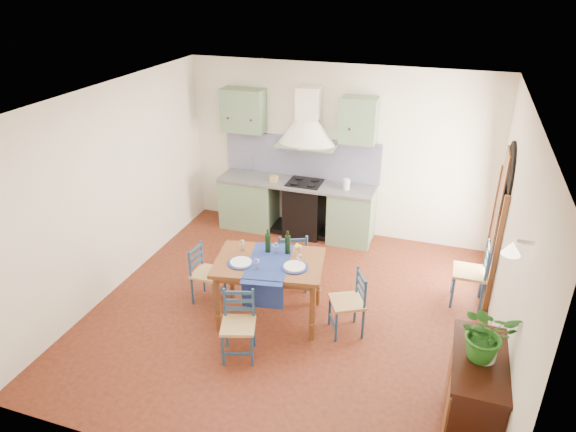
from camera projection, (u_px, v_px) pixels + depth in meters
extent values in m
plane|color=#45160E|center=(289.00, 311.00, 6.78)|extent=(5.00, 5.00, 0.00)
cube|color=white|center=(337.00, 152.00, 8.30)|extent=(5.00, 0.04, 2.80)
cube|color=slate|center=(249.00, 202.00, 8.87)|extent=(0.90, 0.60, 0.88)
cube|color=slate|center=(351.00, 216.00, 8.36)|extent=(0.70, 0.60, 0.88)
cube|color=black|center=(304.00, 210.00, 8.58)|extent=(0.60, 0.58, 0.88)
cube|color=gray|center=(296.00, 183.00, 8.42)|extent=(2.60, 0.64, 0.04)
cube|color=silver|center=(248.00, 177.00, 8.67)|extent=(0.45, 0.40, 0.03)
cylinder|color=silver|center=(252.00, 165.00, 8.75)|extent=(0.02, 0.02, 0.26)
cube|color=black|center=(305.00, 183.00, 8.37)|extent=(0.55, 0.48, 0.02)
cube|color=black|center=(297.00, 228.00, 8.84)|extent=(2.60, 0.50, 0.08)
cube|color=#090B51|center=(301.00, 157.00, 8.50)|extent=(2.65, 0.05, 0.68)
cube|color=slate|center=(243.00, 110.00, 8.32)|extent=(0.70, 0.34, 0.70)
cube|color=slate|center=(359.00, 120.00, 7.78)|extent=(0.55, 0.34, 0.70)
cone|color=silver|center=(307.00, 133.00, 8.06)|extent=(0.96, 0.96, 0.40)
cube|color=silver|center=(309.00, 103.00, 7.94)|extent=(0.36, 0.30, 0.50)
cube|color=white|center=(512.00, 248.00, 5.46)|extent=(0.04, 5.00, 2.80)
cube|color=black|center=(496.00, 237.00, 6.91)|extent=(0.03, 1.00, 1.65)
cylinder|color=black|center=(508.00, 180.00, 6.54)|extent=(0.03, 1.00, 1.00)
cube|color=brown|center=(496.00, 256.00, 6.45)|extent=(0.06, 0.06, 1.65)
cube|color=brown|center=(493.00, 220.00, 7.37)|extent=(0.06, 0.06, 1.65)
cube|color=brown|center=(497.00, 219.00, 7.03)|extent=(0.04, 0.55, 1.96)
cylinder|color=silver|center=(526.00, 242.00, 4.23)|extent=(0.15, 0.04, 0.04)
cone|color=#FFEDC6|center=(512.00, 248.00, 4.29)|extent=(0.16, 0.16, 0.12)
cube|color=white|center=(112.00, 190.00, 6.88)|extent=(0.04, 5.00, 2.80)
cube|color=white|center=(289.00, 99.00, 5.55)|extent=(5.00, 5.00, 0.01)
cube|color=brown|center=(269.00, 263.00, 6.32)|extent=(1.45, 1.10, 0.05)
cube|color=brown|center=(269.00, 267.00, 6.35)|extent=(1.30, 0.94, 0.08)
cylinder|color=brown|center=(217.00, 304.00, 6.26)|extent=(0.08, 0.08, 0.79)
cylinder|color=brown|center=(232.00, 272.00, 6.90)|extent=(0.08, 0.08, 0.79)
cylinder|color=brown|center=(312.00, 313.00, 6.10)|extent=(0.08, 0.08, 0.79)
cylinder|color=brown|center=(318.00, 279.00, 6.75)|extent=(0.08, 0.08, 0.79)
cube|color=navy|center=(268.00, 263.00, 6.26)|extent=(0.66, 1.06, 0.01)
cube|color=navy|center=(262.00, 294.00, 5.99)|extent=(0.49, 0.10, 0.38)
cylinder|color=navy|center=(241.00, 263.00, 6.25)|extent=(0.33, 0.33, 0.01)
cylinder|color=silver|center=(241.00, 262.00, 6.24)|extent=(0.26, 0.26, 0.01)
cylinder|color=navy|center=(295.00, 267.00, 6.16)|extent=(0.33, 0.33, 0.01)
cylinder|color=silver|center=(295.00, 266.00, 6.16)|extent=(0.26, 0.26, 0.01)
cylinder|color=black|center=(268.00, 241.00, 6.44)|extent=(0.07, 0.07, 0.32)
cylinder|color=black|center=(288.00, 242.00, 6.41)|extent=(0.07, 0.07, 0.32)
cylinder|color=white|center=(298.00, 252.00, 6.39)|extent=(0.05, 0.05, 0.10)
sphere|color=yellow|center=(298.00, 246.00, 6.35)|extent=(0.10, 0.10, 0.10)
cylinder|color=navy|center=(223.00, 351.00, 5.77)|extent=(0.03, 0.03, 0.42)
cylinder|color=navy|center=(226.00, 318.00, 5.98)|extent=(0.03, 0.03, 0.82)
cylinder|color=navy|center=(252.00, 351.00, 5.77)|extent=(0.03, 0.03, 0.42)
cylinder|color=navy|center=(254.00, 318.00, 5.97)|extent=(0.03, 0.03, 0.82)
cube|color=tan|center=(238.00, 326.00, 5.82)|extent=(0.48, 0.48, 0.04)
cube|color=navy|center=(239.00, 309.00, 5.92)|extent=(0.34, 0.13, 0.04)
cube|color=navy|center=(239.00, 301.00, 5.87)|extent=(0.34, 0.13, 0.04)
cube|color=navy|center=(238.00, 293.00, 5.82)|extent=(0.34, 0.13, 0.04)
cube|color=navy|center=(238.00, 354.00, 5.79)|extent=(0.32, 0.12, 0.02)
cylinder|color=navy|center=(303.00, 265.00, 7.39)|extent=(0.04, 0.04, 0.46)
cylinder|color=navy|center=(306.00, 265.00, 6.97)|extent=(0.04, 0.04, 0.89)
cylinder|color=navy|center=(278.00, 266.00, 7.36)|extent=(0.04, 0.04, 0.46)
cylinder|color=navy|center=(280.00, 266.00, 6.95)|extent=(0.04, 0.04, 0.89)
cube|color=tan|center=(292.00, 257.00, 7.11)|extent=(0.55, 0.55, 0.04)
cube|color=navy|center=(293.00, 256.00, 6.89)|extent=(0.36, 0.17, 0.04)
cube|color=navy|center=(293.00, 248.00, 6.84)|extent=(0.36, 0.17, 0.04)
cube|color=navy|center=(293.00, 240.00, 6.79)|extent=(0.36, 0.17, 0.04)
cube|color=navy|center=(291.00, 268.00, 7.40)|extent=(0.34, 0.17, 0.02)
cylinder|color=navy|center=(214.00, 296.00, 6.74)|extent=(0.03, 0.03, 0.41)
cylinder|color=navy|center=(191.00, 279.00, 6.75)|extent=(0.03, 0.03, 0.81)
cylinder|color=navy|center=(225.00, 283.00, 7.01)|extent=(0.03, 0.03, 0.41)
cylinder|color=navy|center=(203.00, 266.00, 7.02)|extent=(0.03, 0.03, 0.81)
cube|color=tan|center=(208.00, 273.00, 6.83)|extent=(0.38, 0.38, 0.04)
cube|color=navy|center=(196.00, 264.00, 6.83)|extent=(0.03, 0.34, 0.04)
cube|color=navy|center=(196.00, 257.00, 6.78)|extent=(0.03, 0.34, 0.04)
cube|color=navy|center=(195.00, 250.00, 6.73)|extent=(0.03, 0.34, 0.04)
cube|color=navy|center=(220.00, 292.00, 6.89)|extent=(0.03, 0.32, 0.02)
cylinder|color=navy|center=(330.00, 310.00, 6.44)|extent=(0.03, 0.03, 0.42)
cylinder|color=navy|center=(356.00, 295.00, 6.40)|extent=(0.03, 0.03, 0.83)
cylinder|color=navy|center=(336.00, 327.00, 6.15)|extent=(0.03, 0.03, 0.42)
cylinder|color=navy|center=(364.00, 310.00, 6.10)|extent=(0.03, 0.03, 0.83)
cube|color=tan|center=(347.00, 302.00, 6.22)|extent=(0.52, 0.52, 0.04)
cube|color=navy|center=(361.00, 293.00, 6.19)|extent=(0.18, 0.32, 0.04)
cube|color=navy|center=(361.00, 285.00, 6.14)|extent=(0.18, 0.32, 0.04)
cube|color=navy|center=(362.00, 277.00, 6.09)|extent=(0.18, 0.32, 0.04)
cube|color=navy|center=(333.00, 322.00, 6.31)|extent=(0.18, 0.31, 0.02)
cylinder|color=navy|center=(453.00, 278.00, 7.06)|extent=(0.04, 0.04, 0.46)
cylinder|color=navy|center=(484.00, 269.00, 6.86)|extent=(0.04, 0.04, 0.91)
cylinder|color=navy|center=(452.00, 293.00, 6.75)|extent=(0.04, 0.04, 0.46)
cylinder|color=navy|center=(484.00, 283.00, 6.55)|extent=(0.04, 0.04, 0.91)
cube|color=tan|center=(470.00, 272.00, 6.75)|extent=(0.43, 0.43, 0.04)
cube|color=navy|center=(486.00, 266.00, 6.64)|extent=(0.03, 0.38, 0.05)
cube|color=navy|center=(488.00, 258.00, 6.59)|extent=(0.03, 0.38, 0.05)
cube|color=navy|center=(489.00, 250.00, 6.54)|extent=(0.03, 0.38, 0.05)
cube|color=navy|center=(452.00, 289.00, 6.93)|extent=(0.03, 0.36, 0.03)
cube|color=black|center=(474.00, 395.00, 4.79)|extent=(0.45, 1.00, 0.82)
cube|color=black|center=(482.00, 360.00, 4.61)|extent=(0.50, 1.05, 0.04)
cube|color=brown|center=(447.00, 411.00, 4.68)|extent=(0.02, 0.38, 0.63)
cube|color=brown|center=(449.00, 376.00, 5.07)|extent=(0.02, 0.38, 0.63)
cube|color=black|center=(450.00, 394.00, 5.42)|extent=(0.08, 0.08, 0.08)
cube|color=black|center=(485.00, 402.00, 5.32)|extent=(0.08, 0.08, 0.08)
imported|color=#23661D|center=(487.00, 333.00, 4.50)|extent=(0.59, 0.55, 0.54)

